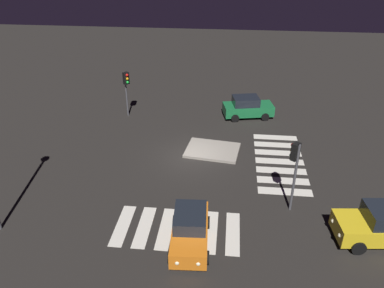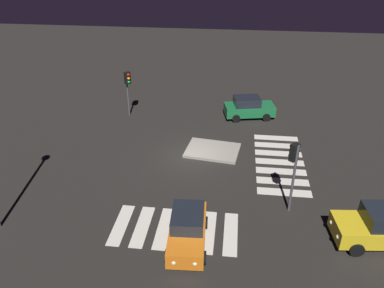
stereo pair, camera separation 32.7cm
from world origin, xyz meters
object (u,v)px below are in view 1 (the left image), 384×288
(traffic_island, at_px, (212,150))
(traffic_light_west, at_px, (126,83))
(car_yellow, at_px, (383,225))
(traffic_light_east, at_px, (295,160))
(car_orange, at_px, (190,229))
(car_green, at_px, (248,107))

(traffic_island, height_order, traffic_light_west, traffic_light_west)
(car_yellow, bearing_deg, traffic_light_east, -31.97)
(traffic_island, relative_size, traffic_light_west, 1.04)
(car_orange, distance_m, traffic_light_east, 6.48)
(traffic_light_west, bearing_deg, traffic_island, 10.24)
(car_orange, distance_m, traffic_light_west, 16.01)
(traffic_island, relative_size, car_orange, 0.97)
(car_orange, relative_size, car_yellow, 0.89)
(car_orange, xyz_separation_m, traffic_light_east, (5.11, 3.27, 2.26))
(traffic_island, height_order, traffic_light_east, traffic_light_east)
(car_green, bearing_deg, traffic_light_west, 173.11)
(traffic_island, bearing_deg, car_orange, -93.59)
(car_green, bearing_deg, car_orange, -113.34)
(car_green, relative_size, traffic_light_west, 1.13)
(traffic_island, xyz_separation_m, car_orange, (-0.58, -9.17, 0.77))
(traffic_light_west, height_order, traffic_light_east, traffic_light_east)
(car_green, bearing_deg, traffic_light_east, -92.29)
(car_green, height_order, traffic_light_east, traffic_light_east)
(car_orange, height_order, traffic_light_west, traffic_light_west)
(traffic_island, height_order, car_yellow, car_yellow)
(car_yellow, height_order, traffic_light_west, traffic_light_west)
(traffic_island, height_order, car_green, car_green)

